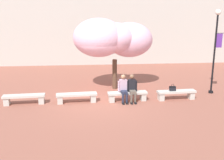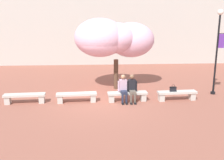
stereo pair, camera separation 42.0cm
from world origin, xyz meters
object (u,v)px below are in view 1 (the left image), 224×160
Objects in this scene: stone_bench_near_east at (176,93)px; cherry_tree_main at (112,38)px; person_seated_left at (123,87)px; lamp_post_with_banner at (215,44)px; stone_bench_near_west at (77,96)px; stone_bench_center at (127,95)px; handbag at (173,88)px; stone_bench_west_end at (24,98)px; person_seated_right at (132,87)px.

stone_bench_near_east is 0.44× the size of cherry_tree_main.
lamp_post_with_banner is at bearing 11.45° from person_seated_left.
stone_bench_near_west is at bearing -172.51° from lamp_post_with_banner.
stone_bench_near_west is at bearing 180.00° from stone_bench_center.
cherry_tree_main is at bearing 141.06° from stone_bench_near_east.
handbag is 0.08× the size of cherry_tree_main.
stone_bench_near_west is 5.58× the size of handbag.
cherry_tree_main reaches higher than stone_bench_west_end.
stone_bench_center is 5.58× the size of handbag.
lamp_post_with_banner is at bearing 11.29° from stone_bench_center.
cherry_tree_main is (4.26, 2.34, 2.47)m from stone_bench_west_end.
stone_bench_near_west is 4.57m from handbag.
stone_bench_near_west is 1.00× the size of stone_bench_near_east.
cherry_tree_main is (-0.31, 2.40, 2.07)m from person_seated_left.
person_seated_right reaches higher than stone_bench_near_east.
handbag reaches higher than stone_bench_near_east.
handbag is at bearing -158.95° from lamp_post_with_banner.
stone_bench_center is at bearing -168.71° from lamp_post_with_banner.
cherry_tree_main reaches higher than stone_bench_center.
person_seated_right reaches higher than handbag.
person_seated_right is (4.98, -0.05, 0.39)m from stone_bench_west_end.
stone_bench_center is at bearing 165.65° from person_seated_right.
lamp_post_with_banner is at bearing 5.59° from stone_bench_west_end.
stone_bench_near_east is at bearing 0.00° from stone_bench_center.
handbag is (1.97, 0.04, -0.12)m from person_seated_right.
stone_bench_center is (2.39, 0.00, 0.00)m from stone_bench_near_west.
stone_bench_near_west is at bearing 180.00° from stone_bench_near_east.
handbag reaches higher than stone_bench_near_west.
person_seated_right is at bearing -14.35° from stone_bench_center.
cherry_tree_main reaches higher than handbag.
cherry_tree_main reaches higher than stone_bench_near_west.
person_seated_right reaches higher than stone_bench_center.
person_seated_left reaches higher than stone_bench_near_west.
stone_bench_west_end and stone_bench_near_east have the same top height.
person_seated_right is at bearing -178.81° from handbag.
person_seated_right is at bearing -73.27° from cherry_tree_main.
handbag is at bearing -41.19° from cherry_tree_main.
lamp_post_with_banner is (9.37, 0.92, 2.25)m from stone_bench_west_end.
stone_bench_near_west is at bearing 178.82° from person_seated_right.
person_seated_right is (2.60, -0.05, 0.39)m from stone_bench_near_west.
cherry_tree_main is 1.02× the size of lamp_post_with_banner.
person_seated_right is 3.25m from cherry_tree_main.
stone_bench_west_end is at bearing 179.90° from handbag.
person_seated_left reaches higher than stone_bench_center.
lamp_post_with_banner reaches higher than cherry_tree_main.
handbag is at bearing -0.16° from stone_bench_near_west.
stone_bench_near_west is at bearing 178.60° from person_seated_left.
stone_bench_center is at bearing -77.69° from cherry_tree_main.
person_seated_right is (0.21, -0.05, 0.39)m from stone_bench_center.
stone_bench_near_west is 1.47× the size of person_seated_left.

